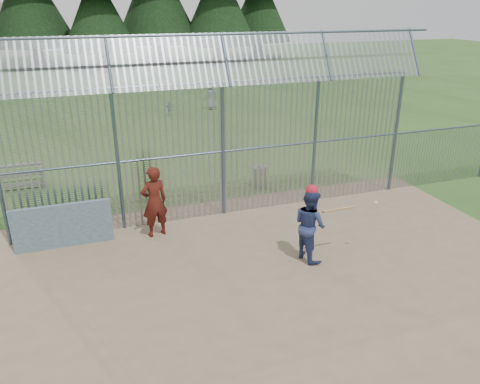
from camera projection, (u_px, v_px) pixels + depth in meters
name	position (u px, v px, depth m)	size (l,w,h in m)	color
ground	(267.00, 271.00, 11.34)	(120.00, 120.00, 0.00)	#2D511E
dirt_infield	(275.00, 281.00, 10.90)	(14.00, 10.00, 0.02)	#756047
dugout_wall	(63.00, 226.00, 12.23)	(2.50, 0.12, 1.20)	#38566B
batter	(310.00, 225.00, 11.55)	(0.90, 0.70, 1.86)	navy
onlooker	(154.00, 202.00, 12.68)	(0.73, 0.48, 2.01)	maroon
bg_kid_standing	(211.00, 96.00, 28.08)	(0.79, 0.51, 1.62)	slate
bg_kid_seated	(170.00, 109.00, 26.42)	(0.49, 0.21, 0.84)	slate
batting_gear	(317.00, 194.00, 11.25)	(1.77, 0.58, 0.72)	red
trash_can	(259.00, 176.00, 16.36)	(0.56, 0.56, 0.82)	gray
backstop_fence	(281.00, 135.00, 14.00)	(20.09, 0.81, 5.30)	#47566B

